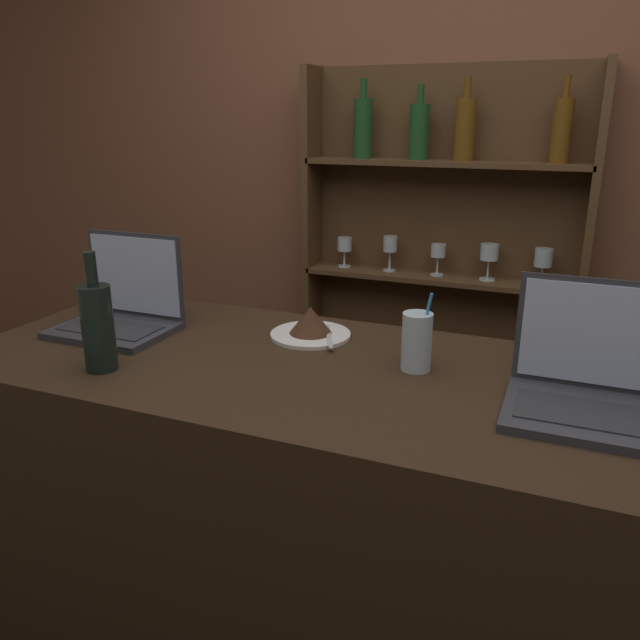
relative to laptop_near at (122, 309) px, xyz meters
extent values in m
cube|color=black|center=(0.68, -0.04, -0.58)|extent=(1.91, 0.70, 1.05)
cube|color=brown|center=(0.68, 1.27, 0.24)|extent=(7.00, 0.06, 2.70)
cube|color=brown|center=(0.07, 1.15, -0.22)|extent=(0.03, 0.18, 1.79)
cube|color=brown|center=(1.15, 1.15, -0.22)|extent=(0.03, 0.18, 1.79)
cube|color=brown|center=(0.61, 1.23, -0.22)|extent=(1.11, 0.02, 1.79)
cube|color=brown|center=(0.61, 1.15, -0.57)|extent=(1.07, 0.18, 0.02)
cube|color=brown|center=(0.61, 1.15, -0.13)|extent=(1.07, 0.18, 0.02)
cube|color=brown|center=(0.61, 1.15, 0.32)|extent=(1.07, 0.18, 0.02)
cylinder|color=silver|center=(0.21, 1.15, -0.11)|extent=(0.05, 0.05, 0.01)
cylinder|color=silver|center=(0.21, 1.15, -0.08)|extent=(0.01, 0.01, 0.06)
cylinder|color=silver|center=(0.21, 1.15, -0.02)|extent=(0.06, 0.06, 0.06)
cylinder|color=silver|center=(0.41, 1.15, -0.11)|extent=(0.05, 0.05, 0.01)
cylinder|color=silver|center=(0.41, 1.15, -0.07)|extent=(0.01, 0.01, 0.08)
cylinder|color=silver|center=(0.41, 1.15, 0.00)|extent=(0.06, 0.06, 0.06)
cylinder|color=silver|center=(0.61, 1.15, -0.11)|extent=(0.05, 0.05, 0.01)
cylinder|color=silver|center=(0.61, 1.15, -0.08)|extent=(0.01, 0.01, 0.07)
cylinder|color=silver|center=(0.61, 1.15, -0.01)|extent=(0.06, 0.06, 0.05)
cylinder|color=silver|center=(0.81, 1.15, -0.11)|extent=(0.06, 0.06, 0.01)
cylinder|color=silver|center=(0.81, 1.15, -0.07)|extent=(0.01, 0.01, 0.07)
cylinder|color=silver|center=(0.81, 1.15, -0.01)|extent=(0.07, 0.07, 0.06)
cylinder|color=silver|center=(1.00, 1.15, -0.11)|extent=(0.06, 0.06, 0.01)
cylinder|color=silver|center=(1.00, 1.15, -0.08)|extent=(0.01, 0.01, 0.07)
cylinder|color=silver|center=(1.00, 1.15, -0.01)|extent=(0.07, 0.07, 0.07)
cylinder|color=#1E4C23|center=(0.51, 1.15, 0.43)|extent=(0.08, 0.08, 0.20)
cylinder|color=#1E4C23|center=(0.51, 1.15, 0.57)|extent=(0.03, 0.03, 0.07)
cylinder|color=brown|center=(0.68, 1.15, 0.44)|extent=(0.08, 0.08, 0.22)
cylinder|color=brown|center=(0.68, 1.15, 0.59)|extent=(0.03, 0.03, 0.07)
cylinder|color=brown|center=(1.01, 1.15, 0.44)|extent=(0.07, 0.07, 0.22)
cylinder|color=brown|center=(1.01, 1.15, 0.59)|extent=(0.02, 0.02, 0.07)
cylinder|color=#1E4C23|center=(0.28, 1.15, 0.44)|extent=(0.07, 0.07, 0.22)
cylinder|color=#1E4C23|center=(0.28, 1.15, 0.59)|extent=(0.03, 0.03, 0.07)
cube|color=#333338|center=(0.00, -0.04, -0.05)|extent=(0.30, 0.22, 0.02)
cube|color=#28282B|center=(0.00, -0.05, -0.04)|extent=(0.26, 0.12, 0.00)
cube|color=#333338|center=(0.00, 0.07, 0.08)|extent=(0.30, 0.00, 0.23)
cube|color=silver|center=(0.00, 0.07, 0.08)|extent=(0.28, 0.01, 0.21)
cube|color=#333338|center=(1.15, -0.10, -0.05)|extent=(0.29, 0.24, 0.02)
cube|color=#28282B|center=(1.15, -0.11, -0.04)|extent=(0.25, 0.13, 0.00)
cube|color=#333338|center=(1.15, 0.02, 0.08)|extent=(0.29, 0.00, 0.23)
cube|color=silver|center=(1.15, 0.02, 0.08)|extent=(0.27, 0.01, 0.21)
cylinder|color=silver|center=(0.49, 0.14, -0.05)|extent=(0.21, 0.21, 0.01)
cone|color=#422616|center=(0.49, 0.14, -0.01)|extent=(0.11, 0.11, 0.07)
cube|color=#B7B7BC|center=(0.55, 0.12, -0.04)|extent=(0.08, 0.16, 0.00)
cylinder|color=silver|center=(0.80, 0.02, 0.01)|extent=(0.07, 0.07, 0.13)
cylinder|color=#338CD8|center=(0.81, 0.02, 0.03)|extent=(0.04, 0.01, 0.18)
cylinder|color=black|center=(0.14, -0.25, 0.04)|extent=(0.07, 0.07, 0.20)
cylinder|color=black|center=(0.14, -0.25, 0.18)|extent=(0.03, 0.03, 0.08)
camera|label=1|loc=(1.10, -1.27, 0.49)|focal=35.00mm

